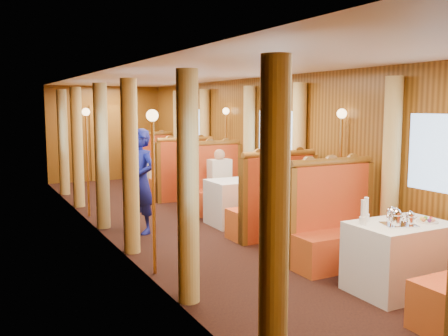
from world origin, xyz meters
TOP-DOWN VIEW (x-y plane):
  - floor at (0.00, 0.00)m, footprint 3.00×12.00m
  - ceiling at (0.00, 0.00)m, footprint 3.00×12.00m
  - wall_far at (0.00, 6.00)m, footprint 3.00×0.01m
  - wall_left at (-1.50, 0.00)m, footprint 0.01×12.00m
  - wall_right at (1.50, 0.00)m, footprint 0.01×12.00m
  - doorway_far at (0.00, 5.97)m, footprint 0.80×0.04m
  - table_near at (0.75, -3.50)m, footprint 1.05×0.72m
  - banquette_near_aft at (0.75, -2.49)m, footprint 1.30×0.55m
  - table_mid at (0.75, 0.00)m, footprint 1.05×0.72m
  - banquette_mid_fwd at (0.75, -1.01)m, footprint 1.30×0.55m
  - banquette_mid_aft at (0.75, 1.01)m, footprint 1.30×0.55m
  - table_far at (0.75, 3.50)m, footprint 1.05×0.72m
  - banquette_far_fwd at (0.75, 2.49)m, footprint 1.30×0.55m
  - banquette_far_aft at (0.75, 4.51)m, footprint 1.30×0.55m
  - tea_tray at (0.65, -3.56)m, footprint 0.41×0.36m
  - teapot_left at (0.56, -3.60)m, footprint 0.18×0.14m
  - teapot_right at (0.72, -3.64)m, footprint 0.17×0.14m
  - teapot_back at (0.62, -3.48)m, footprint 0.20×0.18m
  - fruit_plate at (1.01, -3.61)m, footprint 0.23×0.23m
  - cup_inboard at (0.33, -3.37)m, footprint 0.08×0.08m
  - cup_outboard at (0.47, -3.27)m, footprint 0.08×0.08m
  - rose_vase_mid at (0.78, 0.03)m, footprint 0.06×0.06m
  - rose_vase_far at (0.73, 3.47)m, footprint 0.06×0.06m
  - window_left_near at (-1.49, -3.50)m, footprint 0.01×1.20m
  - curtain_left_near_a at (-1.38, -4.28)m, footprint 0.22×0.22m
  - curtain_left_near_b at (-1.38, -2.72)m, footprint 0.22×0.22m
  - curtain_right_near_b at (1.38, -2.72)m, footprint 0.22×0.22m
  - window_left_mid at (-1.49, 0.00)m, footprint 0.01×1.20m
  - curtain_left_mid_a at (-1.38, -0.78)m, footprint 0.22×0.22m
  - curtain_left_mid_b at (-1.38, 0.78)m, footprint 0.22×0.22m
  - window_right_mid at (1.49, 0.00)m, footprint 0.01×1.20m
  - curtain_right_mid_a at (1.38, -0.78)m, footprint 0.22×0.22m
  - curtain_right_mid_b at (1.38, 0.78)m, footprint 0.22×0.22m
  - window_left_far at (-1.49, 3.50)m, footprint 0.01×1.20m
  - curtain_left_far_a at (-1.38, 2.72)m, footprint 0.22×0.22m
  - curtain_left_far_b at (-1.38, 4.28)m, footprint 0.22×0.22m
  - window_right_far at (1.49, 3.50)m, footprint 0.01×1.20m
  - curtain_right_far_a at (1.38, 2.72)m, footprint 0.22×0.22m
  - curtain_right_far_b at (1.38, 4.28)m, footprint 0.22×0.22m
  - sconce_left_fore at (-1.40, -1.75)m, footprint 0.14×0.14m
  - sconce_right_fore at (1.40, -1.75)m, footprint 0.14×0.14m
  - sconce_left_aft at (-1.40, 1.75)m, footprint 0.14×0.14m
  - sconce_right_aft at (1.40, 1.75)m, footprint 0.14×0.14m
  - steward at (-0.94, 0.18)m, footprint 0.59×0.70m
  - passenger at (0.75, 0.73)m, footprint 0.40×0.44m

SIDE VIEW (x-z plane):
  - floor at x=0.00m, z-range -0.01..0.01m
  - table_near at x=0.75m, z-range 0.00..0.75m
  - table_mid at x=0.75m, z-range 0.00..0.75m
  - table_far at x=0.75m, z-range 0.00..0.75m
  - banquette_near_aft at x=0.75m, z-range -0.25..1.09m
  - banquette_mid_fwd at x=0.75m, z-range -0.25..1.09m
  - banquette_mid_aft at x=0.75m, z-range -0.25..1.09m
  - banquette_far_fwd at x=0.75m, z-range -0.25..1.09m
  - banquette_far_aft at x=0.75m, z-range -0.25..1.09m
  - passenger at x=0.75m, z-range 0.36..1.12m
  - tea_tray at x=0.65m, z-range 0.75..0.76m
  - fruit_plate at x=1.01m, z-range 0.74..0.80m
  - teapot_right at x=0.72m, z-range 0.75..0.87m
  - teapot_back at x=0.62m, z-range 0.75..0.89m
  - steward at x=-0.94m, z-range 0.00..1.64m
  - teapot_left at x=0.56m, z-range 0.75..0.90m
  - cup_inboard at x=0.33m, z-range 0.72..0.99m
  - cup_outboard at x=0.47m, z-range 0.72..0.99m
  - rose_vase_mid at x=0.78m, z-range 0.75..1.11m
  - rose_vase_far at x=0.73m, z-range 0.75..1.11m
  - doorway_far at x=0.00m, z-range 0.00..2.00m
  - curtain_left_near_a at x=-1.38m, z-range 0.00..2.35m
  - curtain_left_near_b at x=-1.38m, z-range 0.00..2.35m
  - curtain_right_near_b at x=1.38m, z-range 0.00..2.35m
  - curtain_left_mid_a at x=-1.38m, z-range 0.00..2.35m
  - curtain_left_mid_b at x=-1.38m, z-range 0.00..2.35m
  - curtain_right_mid_a at x=1.38m, z-range 0.00..2.35m
  - curtain_right_mid_b at x=1.38m, z-range 0.00..2.35m
  - curtain_left_far_a at x=-1.38m, z-range 0.00..2.35m
  - curtain_left_far_b at x=-1.38m, z-range 0.00..2.35m
  - curtain_right_far_a at x=1.38m, z-range 0.00..2.35m
  - curtain_right_far_b at x=1.38m, z-range 0.00..2.35m
  - wall_far at x=0.00m, z-range 0.00..2.50m
  - wall_left at x=-1.50m, z-range 0.00..2.50m
  - wall_right at x=1.50m, z-range 0.00..2.50m
  - sconce_left_fore at x=-1.40m, z-range 0.41..2.36m
  - sconce_right_fore at x=1.40m, z-range 0.41..2.36m
  - sconce_left_aft at x=-1.40m, z-range 0.41..2.36m
  - sconce_right_aft at x=1.40m, z-range 0.41..2.36m
  - window_left_near at x=-1.49m, z-range 1.00..1.90m
  - window_left_mid at x=-1.49m, z-range 1.00..1.90m
  - window_right_mid at x=1.49m, z-range 1.00..1.90m
  - window_left_far at x=-1.49m, z-range 1.00..1.90m
  - window_right_far at x=1.49m, z-range 1.00..1.90m
  - ceiling at x=0.00m, z-range 2.49..2.51m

